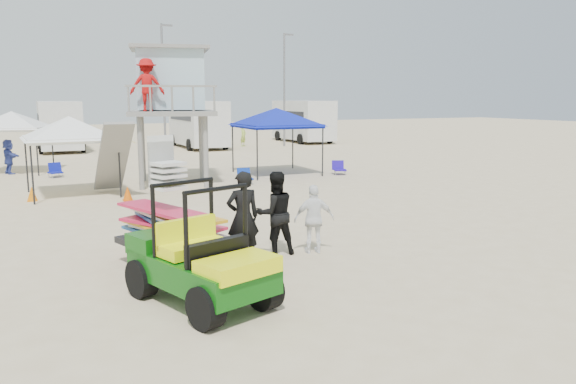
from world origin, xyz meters
name	(u,v)px	position (x,y,z in m)	size (l,w,h in m)	color
ground	(331,287)	(0.00, 0.00, 0.00)	(140.00, 140.00, 0.00)	beige
utility_cart	(200,250)	(-2.43, 0.20, 0.95)	(2.11, 2.96, 2.03)	#0C4F0D
surf_trailer	(168,221)	(-2.42, 2.54, 0.98)	(2.01, 2.78, 2.40)	black
man_left	(243,217)	(-0.91, 2.24, 0.98)	(0.71, 0.47, 1.96)	black
man_mid	(275,213)	(-0.06, 2.49, 0.94)	(0.91, 0.71, 1.87)	black
man_right	(314,219)	(0.79, 2.24, 0.78)	(0.91, 0.38, 1.56)	white
lifeguard_tower	(167,85)	(0.26, 13.93, 3.98)	(3.97, 3.97, 5.35)	gray
canopy_blue	(276,111)	(5.39, 14.85, 2.88)	(3.30, 3.30, 3.42)	black
canopy_white_a	(69,120)	(-3.56, 12.77, 2.68)	(3.13, 3.13, 3.23)	black
canopy_white_c	(12,114)	(-5.54, 20.47, 2.72)	(3.57, 3.57, 3.26)	black
umbrella_b	(118,154)	(-1.07, 18.98, 0.82)	(1.78, 1.82, 1.64)	#FFF016
cone_near	(128,193)	(-1.96, 10.73, 0.25)	(0.34, 0.34, 0.50)	#D75306
cone_far	(32,194)	(-4.93, 12.01, 0.25)	(0.34, 0.34, 0.50)	orange
beach_chair_a	(55,170)	(-3.93, 17.99, 0.31)	(0.66, 0.72, 0.64)	#0E1799
beach_chair_b	(245,176)	(3.01, 12.63, 0.31)	(0.59, 0.63, 0.64)	#0D2D97
beach_chair_c	(339,168)	(7.91, 13.46, 0.31)	(0.69, 0.76, 0.64)	#220E9F
rv_mid_left	(59,124)	(-3.00, 31.49, 1.80)	(2.65, 6.50, 3.25)	silver
rv_mid_right	(198,122)	(6.00, 29.99, 1.80)	(2.64, 7.00, 3.25)	silver
rv_far_right	(303,119)	(15.00, 31.49, 1.80)	(2.64, 6.60, 3.25)	silver
light_pole_left	(164,89)	(3.00, 27.00, 4.00)	(0.14, 0.14, 8.00)	slate
light_pole_right	(284,90)	(12.00, 28.50, 4.00)	(0.14, 0.14, 8.00)	slate
distant_beachgoers	(81,150)	(-2.50, 22.10, 0.79)	(15.84, 10.75, 1.60)	#3646A3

